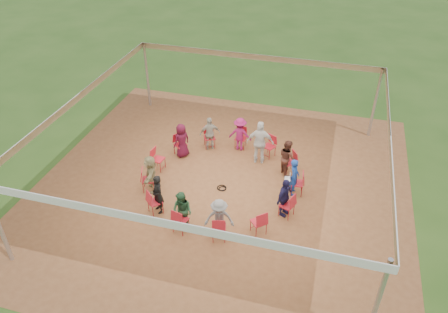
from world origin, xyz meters
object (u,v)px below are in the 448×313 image
(standing_person, at_px, (260,143))
(chair_4, at_px, (210,137))
(chair_1, at_px, (290,162))
(person_seated_2, at_px, (240,134))
(chair_2, at_px, (269,147))
(chair_7, at_px, (148,180))
(chair_11, at_px, (259,222))
(chair_0, at_px, (297,183))
(person_seated_6, at_px, (158,194))
(chair_9, at_px, (181,220))
(laptop, at_px, (289,178))
(person_seated_8, at_px, (219,219))
(chair_6, at_px, (158,159))
(person_seated_4, at_px, (182,141))
(chair_10, at_px, (219,228))
(cable_coil, at_px, (222,188))
(person_seated_9, at_px, (284,198))
(chair_3, at_px, (241,138))
(person_seated_5, at_px, (151,174))
(person_seated_1, at_px, (287,157))
(person_seated_3, at_px, (210,134))
(chair_5, at_px, (180,145))
(chair_12, at_px, (287,205))
(person_seated_7, at_px, (182,212))
(person_seated_0, at_px, (294,177))
(chair_8, at_px, (155,202))

(standing_person, bearing_deg, chair_4, -18.28)
(chair_1, distance_m, person_seated_2, 2.39)
(chair_2, relative_size, chair_7, 1.00)
(chair_11, bearing_deg, chair_0, 27.69)
(person_seated_6, bearing_deg, chair_9, 8.39)
(laptop, bearing_deg, person_seated_8, 140.71)
(chair_6, relative_size, person_seated_4, 0.64)
(chair_10, relative_size, cable_coil, 2.20)
(chair_7, distance_m, person_seated_9, 4.77)
(person_seated_4, bearing_deg, chair_3, 154.88)
(person_seated_2, height_order, person_seated_8, same)
(standing_person, bearing_deg, laptop, 125.33)
(person_seated_5, bearing_deg, person_seated_1, 96.92)
(chair_2, xyz_separation_m, chair_10, (-0.61, -4.84, 0.00))
(chair_0, relative_size, chair_2, 1.00)
(chair_1, distance_m, chair_3, 2.42)
(person_seated_3, bearing_deg, chair_5, 8.39)
(chair_4, relative_size, person_seated_2, 0.64)
(chair_11, bearing_deg, chair_2, 55.38)
(chair_4, distance_m, person_seated_8, 5.07)
(chair_0, xyz_separation_m, chair_5, (-4.73, 1.19, 0.00))
(person_seated_5, relative_size, person_seated_6, 1.00)
(chair_10, distance_m, chair_12, 2.42)
(person_seated_5, bearing_deg, laptop, 83.32)
(chair_5, height_order, person_seated_7, person_seated_7)
(chair_11, bearing_deg, person_seated_0, 30.26)
(chair_3, height_order, person_seated_0, person_seated_0)
(person_seated_0, bearing_deg, person_seated_3, 55.38)
(cable_coil, bearing_deg, person_seated_8, -76.09)
(chair_4, height_order, chair_5, same)
(chair_7, height_order, person_seated_0, person_seated_0)
(chair_7, relative_size, person_seated_4, 0.64)
(chair_6, bearing_deg, person_seated_2, 136.94)
(chair_0, bearing_deg, chair_8, 110.77)
(chair_6, height_order, person_seated_2, person_seated_2)
(person_seated_9, bearing_deg, chair_10, 154.88)
(person_seated_7, relative_size, standing_person, 0.80)
(chair_5, xyz_separation_m, person_seated_9, (4.46, -2.38, 0.26))
(person_seated_5, distance_m, person_seated_9, 4.65)
(person_seated_7, relative_size, laptop, 4.42)
(chair_8, distance_m, person_seated_5, 1.25)
(person_seated_1, distance_m, person_seated_4, 4.10)
(chair_8, bearing_deg, chair_3, 110.77)
(person_seated_5, relative_size, person_seated_7, 1.00)
(person_seated_3, height_order, standing_person, standing_person)
(person_seated_2, distance_m, person_seated_3, 1.19)
(chair_7, relative_size, person_seated_6, 0.64)
(person_seated_1, distance_m, laptop, 1.16)
(chair_6, xyz_separation_m, chair_11, (4.31, -2.29, 0.00))
(chair_3, height_order, person_seated_4, person_seated_4)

